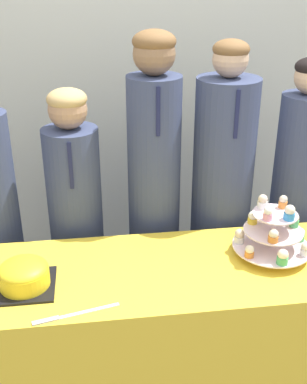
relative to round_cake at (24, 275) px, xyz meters
The scene contains 9 objects.
wall_back 1.51m from the round_cake, 65.13° to the left, with size 9.00×0.06×2.70m.
table 0.74m from the round_cake, ahead, with size 1.56×0.59×0.77m.
round_cake is the anchor object (origin of this frame).
cake_knife 0.26m from the round_cake, 54.23° to the right, with size 0.31×0.09×0.01m.
cupcake_stand 1.04m from the round_cake, ahead, with size 0.33×0.33×0.26m.
student_1 0.60m from the round_cake, 70.81° to the left, with size 0.26×0.27×1.42m.
student_2 0.80m from the round_cake, 43.19° to the left, with size 0.26×0.26×1.66m.
student_3 1.08m from the round_cake, 30.48° to the left, with size 0.30×0.31×1.61m.
student_4 1.44m from the round_cake, 22.38° to the left, with size 0.26×0.26×1.53m.
Camera 1 is at (-0.30, -1.35, 1.91)m, focal length 45.00 mm.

